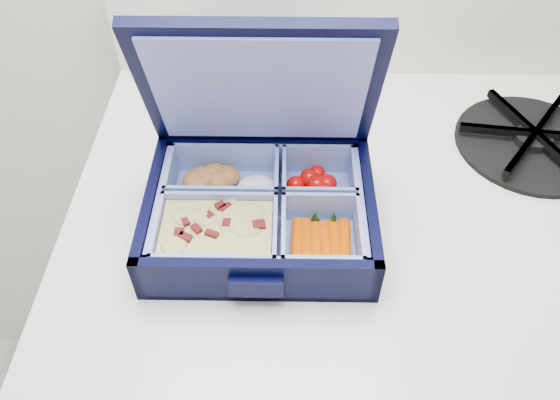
# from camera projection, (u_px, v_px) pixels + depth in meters

# --- Properties ---
(stove) EXTENTS (0.65, 0.65, 0.98)m
(stove) POSITION_uv_depth(u_px,v_px,m) (329.00, 387.00, 0.98)
(stove) COLOR silver
(stove) RESTS_ON floor
(bento_box) EXTENTS (0.24, 0.19, 0.06)m
(bento_box) POSITION_uv_depth(u_px,v_px,m) (260.00, 212.00, 0.57)
(bento_box) COLOR black
(bento_box) RESTS_ON stove
(burner_grate) EXTENTS (0.21, 0.21, 0.03)m
(burner_grate) POSITION_uv_depth(u_px,v_px,m) (534.00, 137.00, 0.68)
(burner_grate) COLOR black
(burner_grate) RESTS_ON stove
(burner_grate_rear) EXTENTS (0.21, 0.21, 0.02)m
(burner_grate_rear) POSITION_uv_depth(u_px,v_px,m) (248.00, 88.00, 0.75)
(burner_grate_rear) COLOR black
(burner_grate_rear) RESTS_ON stove
(fork) EXTENTS (0.05, 0.16, 0.01)m
(fork) POSITION_uv_depth(u_px,v_px,m) (346.00, 135.00, 0.70)
(fork) COLOR #B3B4B5
(fork) RESTS_ON stove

